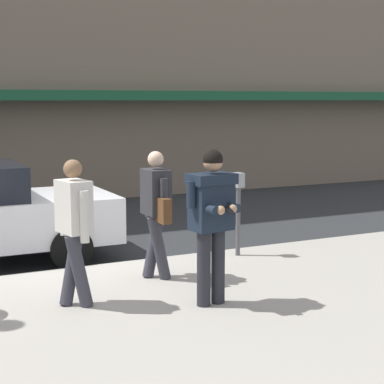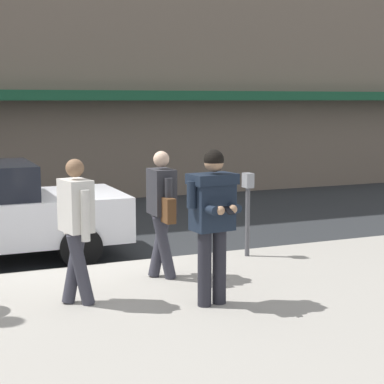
{
  "view_description": "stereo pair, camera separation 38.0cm",
  "coord_description": "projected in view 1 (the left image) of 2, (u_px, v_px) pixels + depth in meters",
  "views": [
    {
      "loc": [
        -2.28,
        -8.9,
        2.5
      ],
      "look_at": [
        0.77,
        -2.62,
        1.49
      ],
      "focal_mm": 60.0,
      "sensor_mm": 36.0,
      "label": 1
    },
    {
      "loc": [
        -1.93,
        -9.05,
        2.5
      ],
      "look_at": [
        0.77,
        -2.62,
        1.49
      ],
      "focal_mm": 60.0,
      "sensor_mm": 36.0,
      "label": 2
    }
  ],
  "objects": [
    {
      "name": "man_texting_on_phone",
      "position": [
        212.0,
        210.0,
        7.29
      ],
      "size": [
        0.65,
        0.61,
        1.81
      ],
      "color": "#23232B",
      "rests_on": "sidewalk"
    },
    {
      "name": "sidewalk",
      "position": [
        220.0,
        319.0,
        7.15
      ],
      "size": [
        32.0,
        5.3,
        0.14
      ],
      "primitive_type": "cube",
      "color": "#A8A399",
      "rests_on": "ground"
    },
    {
      "name": "ground_plane",
      "position": [
        65.0,
        274.0,
        9.26
      ],
      "size": [
        80.0,
        80.0,
        0.0
      ],
      "primitive_type": "plane",
      "color": "#2B2D30"
    },
    {
      "name": "parking_meter",
      "position": [
        238.0,
        202.0,
        9.68
      ],
      "size": [
        0.12,
        0.18,
        1.27
      ],
      "color": "#4C4C51",
      "rests_on": "sidewalk"
    },
    {
      "name": "curb_paint_line",
      "position": [
        129.0,
        265.0,
        9.74
      ],
      "size": [
        28.0,
        0.12,
        0.01
      ],
      "primitive_type": "cube",
      "color": "silver",
      "rests_on": "ground"
    },
    {
      "name": "pedestrian_in_light_coat",
      "position": [
        74.0,
        223.0,
        7.26
      ],
      "size": [
        0.38,
        0.59,
        1.7
      ],
      "color": "#33333D",
      "rests_on": "sidewalk"
    },
    {
      "name": "pedestrian_with_bag",
      "position": [
        156.0,
        207.0,
        8.39
      ],
      "size": [
        0.33,
        0.72,
        1.7
      ],
      "color": "#33333D",
      "rests_on": "sidewalk"
    }
  ]
}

